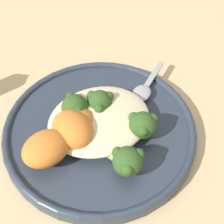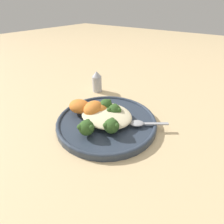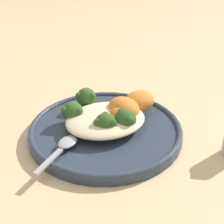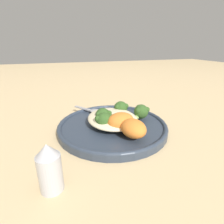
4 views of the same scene
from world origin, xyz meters
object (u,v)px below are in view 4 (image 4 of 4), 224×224
sweet_potato_chunk_0 (116,122)px  spoon (93,111)px  sweet_potato_chunk_1 (133,128)px  sweet_potato_chunk_2 (121,121)px  sweet_potato_chunk_3 (120,123)px  quinoa_mound (112,118)px  salt_shaker (50,168)px  broccoli_stalk_2 (106,116)px  broccoli_stalk_0 (139,113)px  broccoli_stalk_1 (121,110)px  plate (112,126)px  broccoli_stalk_3 (107,121)px

sweet_potato_chunk_0 → spoon: size_ratio=0.68×
sweet_potato_chunk_1 → spoon: bearing=-163.4°
sweet_potato_chunk_2 → sweet_potato_chunk_3: sweet_potato_chunk_2 is taller
quinoa_mound → sweet_potato_chunk_3: (0.04, 0.01, 0.00)m
sweet_potato_chunk_1 → salt_shaker: 0.20m
broccoli_stalk_2 → salt_shaker: bearing=87.3°
broccoli_stalk_0 → broccoli_stalk_1: 0.06m
broccoli_stalk_0 → salt_shaker: 0.30m
broccoli_stalk_0 → sweet_potato_chunk_0: size_ratio=1.48×
sweet_potato_chunk_1 → sweet_potato_chunk_2: sweet_potato_chunk_2 is taller
broccoli_stalk_1 → quinoa_mound: bearing=148.8°
plate → sweet_potato_chunk_1: 0.10m
sweet_potato_chunk_2 → spoon: bearing=-163.8°
quinoa_mound → sweet_potato_chunk_1: (0.09, 0.02, 0.01)m
quinoa_mound → broccoli_stalk_3: 0.04m
broccoli_stalk_2 → broccoli_stalk_3: size_ratio=0.89×
broccoli_stalk_0 → sweet_potato_chunk_2: 0.09m
broccoli_stalk_1 → broccoli_stalk_2: 0.07m
sweet_potato_chunk_0 → sweet_potato_chunk_1: (0.05, 0.02, 0.00)m
broccoli_stalk_0 → sweet_potato_chunk_2: (0.04, -0.07, 0.00)m
sweet_potato_chunk_0 → spoon: sweet_potato_chunk_0 is taller
broccoli_stalk_1 → sweet_potato_chunk_2: sweet_potato_chunk_2 is taller
sweet_potato_chunk_0 → sweet_potato_chunk_2: sweet_potato_chunk_2 is taller
spoon → broccoli_stalk_1: bearing=-164.0°
sweet_potato_chunk_0 → broccoli_stalk_1: bearing=152.0°
broccoli_stalk_0 → broccoli_stalk_1: (-0.04, -0.04, -0.00)m
broccoli_stalk_2 → sweet_potato_chunk_1: size_ratio=1.27×
sweet_potato_chunk_1 → spoon: 0.19m
spoon → plate: bearing=162.0°
sweet_potato_chunk_2 → spoon: sweet_potato_chunk_2 is taller
plate → sweet_potato_chunk_3: size_ratio=5.21×
broccoli_stalk_2 → sweet_potato_chunk_0: size_ratio=1.27×
plate → broccoli_stalk_2: bearing=-110.9°
broccoli_stalk_0 → sweet_potato_chunk_2: sweet_potato_chunk_2 is taller
broccoli_stalk_3 → plate: bearing=-136.0°
broccoli_stalk_0 → sweet_potato_chunk_2: size_ratio=1.44×
broccoli_stalk_2 → broccoli_stalk_3: broccoli_stalk_3 is taller
broccoli_stalk_1 → sweet_potato_chunk_1: size_ratio=1.56×
quinoa_mound → broccoli_stalk_2: (-0.01, -0.02, 0.01)m
plate → sweet_potato_chunk_3: sweet_potato_chunk_3 is taller
broccoli_stalk_3 → salt_shaker: (0.15, -0.14, 0.00)m
broccoli_stalk_2 → spoon: 0.09m
salt_shaker → sweet_potato_chunk_2: bearing=127.8°
broccoli_stalk_1 → salt_shaker: (0.21, -0.20, 0.00)m
broccoli_stalk_1 → spoon: (-0.06, -0.07, -0.01)m
broccoli_stalk_2 → sweet_potato_chunk_3: bearing=154.0°
quinoa_mound → sweet_potato_chunk_0: (0.04, -0.00, 0.01)m
broccoli_stalk_0 → broccoli_stalk_2: broccoli_stalk_0 is taller
plate → quinoa_mound: 0.02m
quinoa_mound → broccoli_stalk_0: bearing=89.9°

